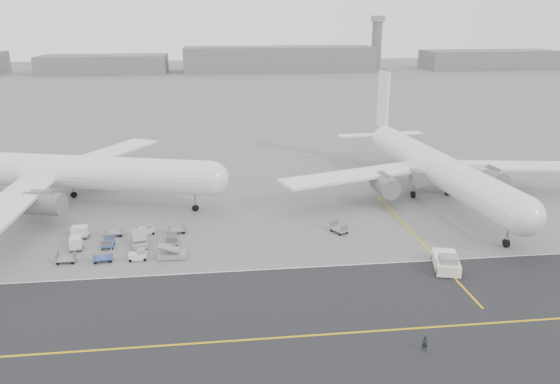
{
  "coord_description": "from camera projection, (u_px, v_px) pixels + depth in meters",
  "views": [
    {
      "loc": [
        0.82,
        -65.96,
        31.34
      ],
      "look_at": [
        10.33,
        12.0,
        5.86
      ],
      "focal_mm": 35.0,
      "sensor_mm": 36.0,
      "label": 1
    }
  ],
  "objects": [
    {
      "name": "ground",
      "position": [
        213.0,
        265.0,
        71.86
      ],
      "size": [
        700.0,
        700.0,
        0.0
      ],
      "primitive_type": "plane",
      "color": "gray",
      "rests_on": "ground"
    },
    {
      "name": "taxiway",
      "position": [
        264.0,
        339.0,
        55.46
      ],
      "size": [
        220.0,
        59.0,
        0.03
      ],
      "color": "#262628",
      "rests_on": "ground"
    },
    {
      "name": "horizon_buildings",
      "position": [
        262.0,
        71.0,
        320.81
      ],
      "size": [
        520.0,
        28.0,
        28.0
      ],
      "primitive_type": null,
      "color": "slate",
      "rests_on": "ground"
    },
    {
      "name": "control_tower",
      "position": [
        377.0,
        42.0,
        328.58
      ],
      "size": [
        7.0,
        7.0,
        31.25
      ],
      "color": "slate",
      "rests_on": "ground"
    },
    {
      "name": "airliner_a",
      "position": [
        62.0,
        172.0,
        93.36
      ],
      "size": [
        57.65,
        56.43,
        20.39
      ],
      "rotation": [
        0.0,
        0.0,
        1.29
      ],
      "color": "white",
      "rests_on": "ground"
    },
    {
      "name": "airliner_b",
      "position": [
        434.0,
        166.0,
        97.07
      ],
      "size": [
        57.05,
        57.89,
        19.97
      ],
      "rotation": [
        0.0,
        0.0,
        0.08
      ],
      "color": "white",
      "rests_on": "ground"
    },
    {
      "name": "pushback_tug",
      "position": [
        446.0,
        262.0,
        70.5
      ],
      "size": [
        4.49,
        8.23,
        2.32
      ],
      "rotation": [
        0.0,
        0.0,
        -0.27
      ],
      "color": "white",
      "rests_on": "ground"
    },
    {
      "name": "jet_bridge",
      "position": [
        449.0,
        177.0,
        97.5
      ],
      "size": [
        14.99,
        5.23,
        5.59
      ],
      "rotation": [
        0.0,
        0.0,
        0.17
      ],
      "color": "gray",
      "rests_on": "ground"
    },
    {
      "name": "gse_cluster",
      "position": [
        125.0,
        247.0,
        77.48
      ],
      "size": [
        22.92,
        18.33,
        1.91
      ],
      "primitive_type": null,
      "rotation": [
        0.0,
        0.0,
        0.11
      ],
      "color": "gray",
      "rests_on": "ground"
    },
    {
      "name": "stray_dolly",
      "position": [
        339.0,
        233.0,
        82.58
      ],
      "size": [
        2.59,
        3.0,
        1.58
      ],
      "primitive_type": null,
      "rotation": [
        0.0,
        0.0,
        0.49
      ],
      "color": "silver",
      "rests_on": "ground"
    },
    {
      "name": "ground_crew_a",
      "position": [
        425.0,
        343.0,
        53.28
      ],
      "size": [
        0.67,
        0.52,
        1.61
      ],
      "primitive_type": "imported",
      "rotation": [
        0.0,
        0.0,
        -0.26
      ],
      "color": "black",
      "rests_on": "ground"
    }
  ]
}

